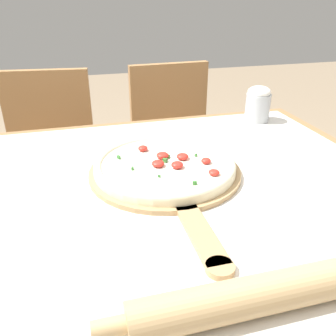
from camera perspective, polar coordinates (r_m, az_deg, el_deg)
dining_table at (r=0.89m, az=-0.63°, el=-9.90°), size 1.21×0.99×0.77m
towel_cloth at (r=0.83m, az=-0.67°, el=-3.45°), size 1.13×0.91×0.00m
pizza_peel at (r=0.87m, az=-0.16°, el=-1.14°), size 0.38×0.57×0.01m
pizza at (r=0.88m, az=-0.48°, el=0.56°), size 0.35×0.35×0.03m
rolling_pin at (r=0.54m, az=13.88°, el=-19.25°), size 0.46×0.06×0.06m
chair_left at (r=1.68m, az=-18.16°, el=1.46°), size 0.44×0.44×0.89m
chair_right at (r=1.73m, az=1.07°, el=3.65°), size 0.42×0.42×0.89m
flour_cup at (r=1.28m, az=14.24°, el=9.99°), size 0.08×0.08×0.12m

